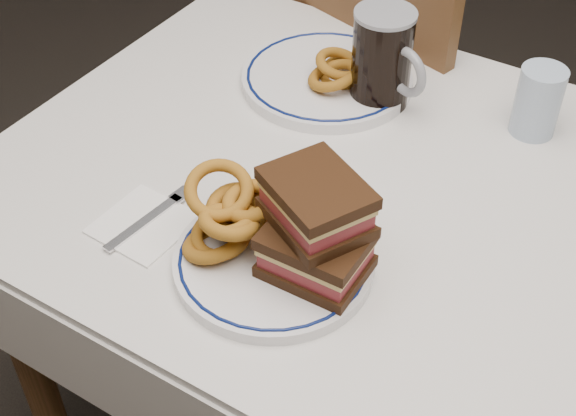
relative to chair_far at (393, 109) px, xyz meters
The scene contains 11 objects.
dining_table 0.60m from the chair_far, 63.89° to the right, with size 1.27×0.87×0.75m.
chair_far is the anchor object (origin of this frame).
main_plate 0.80m from the chair_far, 77.47° to the right, with size 0.27×0.27×0.02m.
reuben_sandwich 0.83m from the chair_far, 73.17° to the right, with size 0.16×0.15×0.14m.
onion_rings_main 0.81m from the chair_far, 82.50° to the right, with size 0.13×0.14×0.12m.
ketchup_ramekin 0.73m from the chair_far, 77.17° to the right, with size 0.05×0.05×0.03m.
beer_mug 0.48m from the chair_far, 71.15° to the right, with size 0.15×0.10×0.17m.
water_glass 0.54m from the chair_far, 36.49° to the right, with size 0.07×0.07×0.12m, color #A3B9D2.
far_plate 0.41m from the chair_far, 88.89° to the right, with size 0.30×0.30×0.02m.
onion_rings_far 0.44m from the chair_far, 84.49° to the right, with size 0.10×0.13×0.07m.
napkin_fork 0.81m from the chair_far, 92.61° to the right, with size 0.13×0.16×0.01m.
Camera 1 is at (0.32, -0.84, 1.54)m, focal length 50.00 mm.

